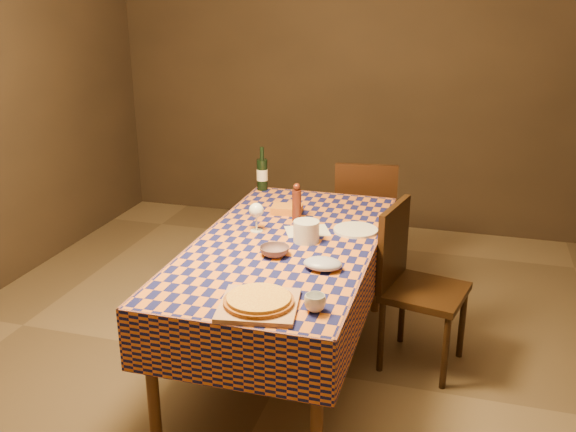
{
  "coord_description": "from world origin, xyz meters",
  "views": [
    {
      "loc": [
        0.89,
        -3.02,
        2.03
      ],
      "look_at": [
        0.0,
        0.05,
        0.9
      ],
      "focal_mm": 40.0,
      "sensor_mm": 36.0,
      "label": 1
    }
  ],
  "objects": [
    {
      "name": "chair_far",
      "position": [
        0.23,
        1.22,
        0.52
      ],
      "size": [
        0.47,
        0.48,
        0.93
      ],
      "color": "black",
      "rests_on": "ground"
    },
    {
      "name": "tumbler",
      "position": [
        0.33,
        -0.7,
        0.81
      ],
      "size": [
        0.11,
        0.11,
        0.07
      ],
      "primitive_type": "imported",
      "rotation": [
        0.0,
        0.0,
        -0.26
      ],
      "color": "silver",
      "rests_on": "dining_table"
    },
    {
      "name": "wine_bottle",
      "position": [
        -0.41,
        0.86,
        0.88
      ],
      "size": [
        0.09,
        0.09,
        0.29
      ],
      "color": "black",
      "rests_on": "dining_table"
    },
    {
      "name": "dining_table",
      "position": [
        0.0,
        0.0,
        0.69
      ],
      "size": [
        0.94,
        1.84,
        0.77
      ],
      "color": "brown",
      "rests_on": "ground"
    },
    {
      "name": "deli_tub",
      "position": [
        0.1,
        0.04,
        0.83
      ],
      "size": [
        0.15,
        0.15,
        0.11
      ],
      "primitive_type": "cylinder",
      "rotation": [
        0.0,
        0.0,
        -0.1
      ],
      "color": "silver",
      "rests_on": "dining_table"
    },
    {
      "name": "chair_right",
      "position": [
        0.65,
        0.28,
        0.52
      ],
      "size": [
        0.51,
        0.5,
        0.93
      ],
      "color": "black",
      "rests_on": "ground"
    },
    {
      "name": "flour_bag",
      "position": [
        0.27,
        -0.28,
        0.8
      ],
      "size": [
        0.23,
        0.2,
        0.05
      ],
      "primitive_type": "ellipsoid",
      "rotation": [
        0.0,
        0.0,
        0.41
      ],
      "color": "#9CA1C8",
      "rests_on": "dining_table"
    },
    {
      "name": "flour_patch",
      "position": [
        0.07,
        0.19,
        0.77
      ],
      "size": [
        0.29,
        0.26,
        0.0
      ],
      "primitive_type": "cube",
      "rotation": [
        0.0,
        0.0,
        0.42
      ],
      "color": "silver",
      "rests_on": "dining_table"
    },
    {
      "name": "bowl",
      "position": [
        -0.0,
        -0.19,
        0.79
      ],
      "size": [
        0.16,
        0.16,
        0.05
      ],
      "primitive_type": "imported",
      "rotation": [
        0.0,
        0.0,
        0.05
      ],
      "color": "#604951",
      "rests_on": "dining_table"
    },
    {
      "name": "takeout_container",
      "position": [
        -0.12,
        0.45,
        0.79
      ],
      "size": [
        0.19,
        0.15,
        0.04
      ],
      "primitive_type": "cube",
      "rotation": [
        0.0,
        0.0,
        0.12
      ],
      "color": "orange",
      "rests_on": "dining_table"
    },
    {
      "name": "wine_glass",
      "position": [
        -0.2,
        0.11,
        0.89
      ],
      "size": [
        0.08,
        0.08,
        0.16
      ],
      "color": "white",
      "rests_on": "dining_table"
    },
    {
      "name": "room",
      "position": [
        0.0,
        0.0,
        1.35
      ],
      "size": [
        5.0,
        5.1,
        2.7
      ],
      "color": "brown",
      "rests_on": "ground"
    },
    {
      "name": "pizza",
      "position": [
        0.1,
        -0.74,
        0.8
      ],
      "size": [
        0.34,
        0.34,
        0.03
      ],
      "color": "#934E18",
      "rests_on": "cutting_board"
    },
    {
      "name": "white_plate",
      "position": [
        0.33,
        0.26,
        0.78
      ],
      "size": [
        0.25,
        0.25,
        0.01
      ],
      "primitive_type": "cylinder",
      "rotation": [
        0.0,
        0.0,
        0.02
      ],
      "color": "white",
      "rests_on": "dining_table"
    },
    {
      "name": "pepper_mill",
      "position": [
        -0.03,
        0.34,
        0.87
      ],
      "size": [
        0.05,
        0.05,
        0.22
      ],
      "color": "#461910",
      "rests_on": "dining_table"
    },
    {
      "name": "cutting_board",
      "position": [
        0.1,
        -0.74,
        0.78
      ],
      "size": [
        0.37,
        0.37,
        0.02
      ],
      "primitive_type": "cube",
      "rotation": [
        0.0,
        0.0,
        0.16
      ],
      "color": "#B27B53",
      "rests_on": "dining_table"
    }
  ]
}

